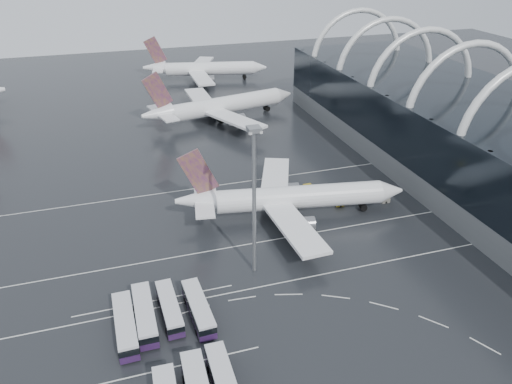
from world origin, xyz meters
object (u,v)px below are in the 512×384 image
object	(u,v)px
bus_row_near_a	(125,325)
gse_cart_belly_c	(290,225)
airliner_gate_b	(219,107)
bus_row_far_c	(224,382)
airliner_gate_c	(203,69)
bus_row_near_c	(170,308)
bus_row_near_d	(198,308)
gse_cart_belly_a	(340,204)
gse_cart_belly_e	(307,186)
bus_row_near_b	(145,314)
airliner_main	(288,198)
gse_cart_belly_d	(385,200)
floodlight_mast	(254,185)

from	to	relation	value
bus_row_near_a	gse_cart_belly_c	distance (m)	43.29
airliner_gate_b	bus_row_far_c	size ratio (longest dim) A/B	4.30
airliner_gate_c	bus_row_near_c	world-z (taller)	airliner_gate_c
bus_row_near_d	gse_cart_belly_a	xyz separation A→B (m)	(39.46, 27.34, -1.21)
bus_row_far_c	gse_cart_belly_e	size ratio (longest dim) A/B	6.39
airliner_gate_c	gse_cart_belly_a	xyz separation A→B (m)	(6.95, -118.32, -4.17)
bus_row_near_b	gse_cart_belly_e	size ratio (longest dim) A/B	6.65
airliner_main	bus_row_near_c	distance (m)	39.87
airliner_gate_b	gse_cart_belly_d	size ratio (longest dim) A/B	26.89
gse_cart_belly_e	bus_row_near_a	bearing A→B (deg)	-141.15
airliner_main	airliner_gate_c	world-z (taller)	airliner_gate_c
bus_row_near_c	floodlight_mast	world-z (taller)	floodlight_mast
airliner_gate_b	bus_row_near_c	xyz separation A→B (m)	(-31.23, -92.13, -3.19)
gse_cart_belly_d	bus_row_near_d	bearing A→B (deg)	-153.13
airliner_gate_c	bus_row_near_d	distance (m)	149.27
gse_cart_belly_a	gse_cart_belly_c	bearing A→B (deg)	-159.95
bus_row_far_c	floodlight_mast	size ratio (longest dim) A/B	0.44
bus_row_far_c	gse_cart_belly_c	distance (m)	45.56
bus_row_near_d	floodlight_mast	bearing A→B (deg)	-55.79
bus_row_near_c	bus_row_near_d	xyz separation A→B (m)	(4.59, -1.62, 0.08)
bus_row_near_d	floodlight_mast	xyz separation A→B (m)	(12.75, 9.49, 16.52)
bus_row_near_d	bus_row_far_c	xyz separation A→B (m)	(0.26, -16.24, -0.00)
airliner_main	gse_cart_belly_e	size ratio (longest dim) A/B	25.65
bus_row_near_d	gse_cart_belly_c	world-z (taller)	bus_row_near_d
airliner_main	gse_cart_belly_c	world-z (taller)	airliner_main
bus_row_near_b	airliner_gate_c	bearing A→B (deg)	-15.67
bus_row_near_b	airliner_main	bearing A→B (deg)	-53.21
bus_row_near_b	gse_cart_belly_d	size ratio (longest dim) A/B	6.50
bus_row_near_c	floodlight_mast	bearing A→B (deg)	-67.18
airliner_gate_c	gse_cart_belly_a	size ratio (longest dim) A/B	27.09
gse_cart_belly_d	gse_cart_belly_c	bearing A→B (deg)	-172.05
airliner_gate_b	gse_cart_belly_a	world-z (taller)	airliner_gate_b
gse_cart_belly_c	gse_cart_belly_d	world-z (taller)	gse_cart_belly_d
airliner_gate_c	floodlight_mast	xyz separation A→B (m)	(-19.76, -136.17, 13.56)
bus_row_near_b	gse_cart_belly_a	world-z (taller)	bus_row_near_b
airliner_gate_c	gse_cart_belly_c	size ratio (longest dim) A/B	26.06
airliner_gate_b	gse_cart_belly_c	xyz separation A→B (m)	(-1.70, -71.71, -4.31)
gse_cart_belly_d	floodlight_mast	bearing A→B (deg)	-156.90
gse_cart_belly_c	gse_cart_belly_e	xyz separation A→B (m)	(10.69, 15.79, 0.00)
airliner_gate_c	bus_row_near_d	world-z (taller)	airliner_gate_c
floodlight_mast	bus_row_near_c	bearing A→B (deg)	-155.59
airliner_main	floodlight_mast	xyz separation A→B (m)	(-13.37, -17.42, 13.85)
bus_row_far_c	gse_cart_belly_c	bearing A→B (deg)	-32.09
airliner_main	gse_cart_belly_c	xyz separation A→B (m)	(-1.18, -4.86, -3.85)
bus_row_near_b	gse_cart_belly_e	bearing A→B (deg)	-50.12
airliner_gate_c	bus_row_near_a	world-z (taller)	airliner_gate_c
bus_row_near_a	bus_row_near_d	xyz separation A→B (m)	(11.98, 0.53, -0.09)
bus_row_near_d	gse_cart_belly_a	distance (m)	48.02
airliner_gate_c	bus_row_near_b	world-z (taller)	airliner_gate_c
airliner_main	gse_cart_belly_e	xyz separation A→B (m)	(9.51, 10.92, -3.85)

